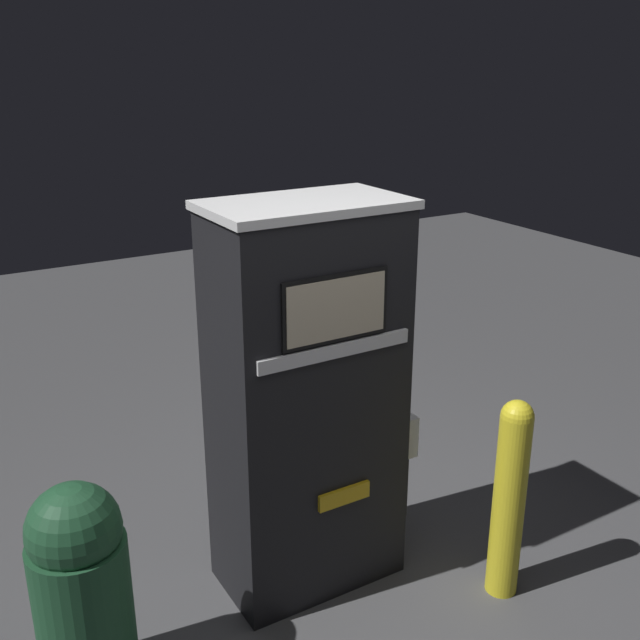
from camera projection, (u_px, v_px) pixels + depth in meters
name	position (u px, v px, depth m)	size (l,w,h in m)	color
ground_plane	(333.00, 599.00, 3.74)	(14.00, 14.00, 0.00)	#4C4C4F
gas_pump	(307.00, 402.00, 3.62)	(0.98, 0.54, 1.97)	black
safety_bollard	(510.00, 494.00, 3.63)	(0.16, 0.16, 1.06)	yellow
trash_bin	(82.00, 591.00, 3.05)	(0.40, 0.40, 1.00)	#1E4C2D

